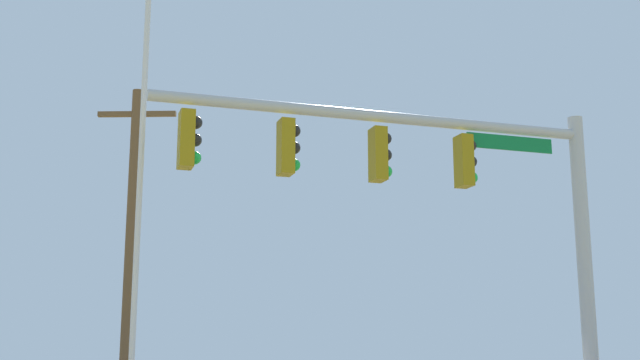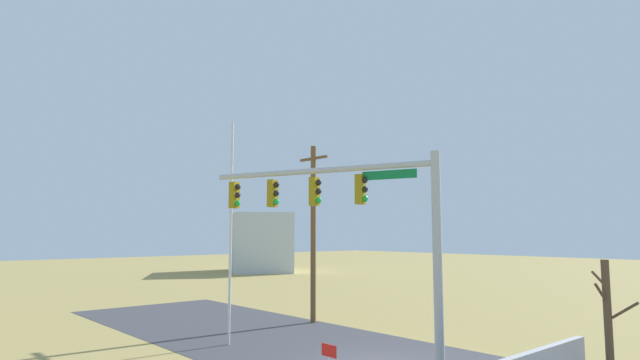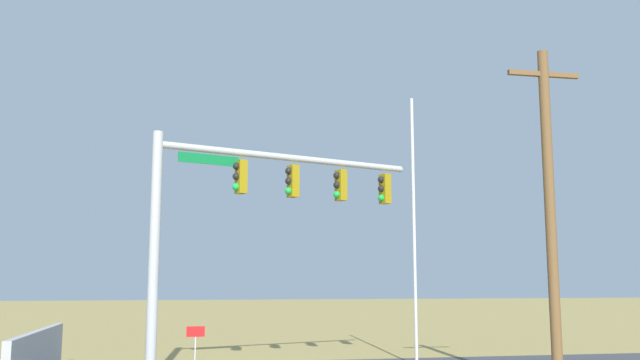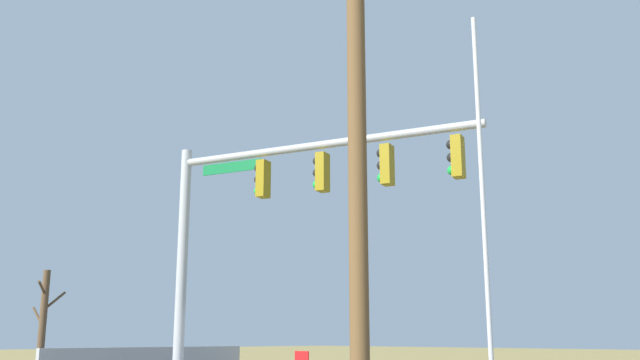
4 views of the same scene
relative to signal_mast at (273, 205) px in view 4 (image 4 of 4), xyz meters
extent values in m
cylinder|color=#B2B5BA|center=(2.60, 0.93, -1.55)|extent=(0.28, 0.28, 6.59)
cylinder|color=#B2B5BA|center=(-1.26, -0.45, 1.40)|extent=(7.78, 2.96, 0.20)
cube|color=#0F7238|center=(1.21, 0.43, 1.12)|extent=(1.70, 0.64, 0.28)
cube|color=#937A0F|center=(0.29, 0.10, 0.70)|extent=(0.35, 0.42, 0.96)
sphere|color=black|center=(0.43, 0.15, 1.00)|extent=(0.22, 0.22, 0.22)
sphere|color=black|center=(0.43, 0.15, 0.70)|extent=(0.22, 0.22, 0.22)
sphere|color=green|center=(0.43, 0.15, 0.40)|extent=(0.22, 0.22, 0.22)
cube|color=#937A0F|center=(-1.31, -0.47, 0.70)|extent=(0.35, 0.42, 0.96)
sphere|color=black|center=(-1.17, -0.42, 1.00)|extent=(0.22, 0.22, 0.22)
sphere|color=black|center=(-1.17, -0.42, 0.70)|extent=(0.22, 0.22, 0.22)
sphere|color=green|center=(-1.17, -0.42, 0.40)|extent=(0.22, 0.22, 0.22)
cube|color=#937A0F|center=(-2.90, -1.04, 0.70)|extent=(0.35, 0.42, 0.96)
sphere|color=black|center=(-2.76, -0.99, 1.00)|extent=(0.22, 0.22, 0.22)
sphere|color=black|center=(-2.76, -0.99, 0.70)|extent=(0.22, 0.22, 0.22)
sphere|color=green|center=(-2.76, -0.99, 0.40)|extent=(0.22, 0.22, 0.22)
cube|color=#937A0F|center=(-4.50, -1.61, 0.70)|extent=(0.35, 0.42, 0.96)
sphere|color=black|center=(-4.36, -1.56, 1.00)|extent=(0.22, 0.22, 0.22)
sphere|color=black|center=(-4.36, -1.56, 0.70)|extent=(0.22, 0.22, 0.22)
sphere|color=green|center=(-4.36, -1.56, 0.40)|extent=(0.22, 0.22, 0.22)
cylinder|color=silver|center=(-5.33, -1.23, -0.59)|extent=(0.10, 0.10, 8.50)
cylinder|color=brown|center=(-6.92, 4.29, -0.67)|extent=(0.26, 0.26, 8.35)
cylinder|color=brown|center=(6.43, 2.94, -3.11)|extent=(0.20, 0.20, 3.46)
cylinder|color=brown|center=(6.80, 2.94, -2.68)|extent=(0.78, 0.07, 0.57)
cylinder|color=brown|center=(6.20, 3.14, -1.91)|extent=(0.54, 0.47, 0.39)
cylinder|color=brown|center=(6.41, 2.66, -2.24)|extent=(0.12, 0.61, 0.55)
cube|color=red|center=(1.41, -2.29, -3.78)|extent=(0.56, 0.02, 0.32)
camera|label=1|loc=(-1.92, -14.25, -2.63)|focal=44.99mm
camera|label=2|loc=(11.75, -11.70, -0.71)|focal=28.90mm
camera|label=3|loc=(1.84, 19.64, -2.25)|focal=38.69mm
camera|label=4|loc=(-13.22, 11.04, -3.23)|focal=39.01mm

